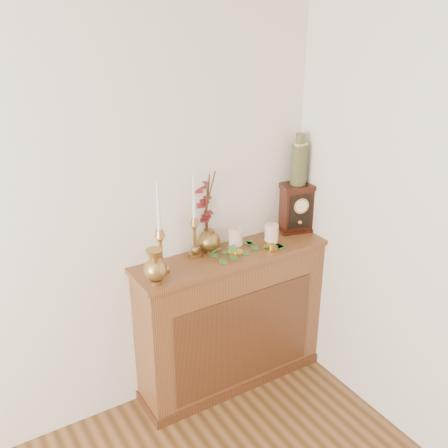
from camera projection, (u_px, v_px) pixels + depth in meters
console_shelf at (232, 323)px, 3.30m from camera, size 1.24×0.34×0.93m
candlestick_left at (160, 243)px, 2.83m from camera, size 0.09×0.09×0.53m
candlestick_center at (195, 231)px, 3.00m from camera, size 0.08×0.08×0.50m
bud_vase at (155, 267)px, 2.73m from camera, size 0.12×0.12×0.20m
ginger_jar at (205, 214)px, 3.07m from camera, size 0.21×0.22×0.51m
pillar_candle_left at (236, 240)px, 3.06m from camera, size 0.09×0.09×0.17m
pillar_candle_right at (271, 236)px, 3.11m from camera, size 0.09×0.09×0.17m
ivy_garland at (240, 252)px, 3.08m from camera, size 0.46×0.24×0.09m
mantel_clock at (296, 208)px, 3.35m from camera, size 0.24×0.20×0.32m
ceramic_vase at (299, 162)px, 3.23m from camera, size 0.10×0.10×0.32m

